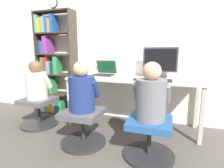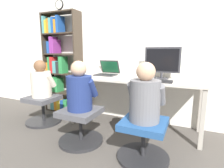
{
  "view_description": "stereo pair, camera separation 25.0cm",
  "coord_description": "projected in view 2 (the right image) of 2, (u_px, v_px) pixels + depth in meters",
  "views": [
    {
      "loc": [
        0.54,
        -2.25,
        1.16
      ],
      "look_at": [
        -0.25,
        0.08,
        0.7
      ],
      "focal_mm": 28.0,
      "sensor_mm": 36.0,
      "label": 1
    },
    {
      "loc": [
        0.77,
        -2.16,
        1.16
      ],
      "look_at": [
        -0.25,
        0.08,
        0.7
      ],
      "focal_mm": 28.0,
      "sensor_mm": 36.0,
      "label": 2
    }
  ],
  "objects": [
    {
      "name": "laptop",
      "position": [
        107.0,
        72.0,
        2.94
      ],
      "size": [
        0.35,
        0.36,
        0.24
      ],
      "color": "#2D2D30",
      "rests_on": "desk"
    },
    {
      "name": "desk_clock",
      "position": [
        59.0,
        5.0,
        3.03
      ],
      "size": [
        0.17,
        0.03,
        0.19
      ],
      "color": "black",
      "rests_on": "bookshelf"
    },
    {
      "name": "keyboard",
      "position": [
        155.0,
        81.0,
        2.3
      ],
      "size": [
        0.43,
        0.17,
        0.03
      ],
      "color": "#232326",
      "rests_on": "desk"
    },
    {
      "name": "person_at_monitor",
      "position": [
        145.0,
        96.0,
        1.8
      ],
      "size": [
        0.39,
        0.32,
        0.62
      ],
      "color": "slate",
      "rests_on": "office_chair_left"
    },
    {
      "name": "ground_plane",
      "position": [
        126.0,
        135.0,
        2.46
      ],
      "size": [
        14.0,
        14.0,
        0.0
      ],
      "primitive_type": "plane",
      "color": "#4C4742"
    },
    {
      "name": "person_near_shelf",
      "position": [
        41.0,
        81.0,
        2.8
      ],
      "size": [
        0.39,
        0.31,
        0.59
      ],
      "color": "beige",
      "rests_on": "office_chair_side"
    },
    {
      "name": "desk",
      "position": [
        133.0,
        84.0,
        2.6
      ],
      "size": [
        1.96,
        0.6,
        0.77
      ],
      "color": "beige",
      "rests_on": "ground_plane"
    },
    {
      "name": "office_chair_left",
      "position": [
        143.0,
        138.0,
        1.89
      ],
      "size": [
        0.57,
        0.57,
        0.44
      ],
      "color": "#262628",
      "rests_on": "ground_plane"
    },
    {
      "name": "wall_back",
      "position": [
        141.0,
        43.0,
        2.81
      ],
      "size": [
        10.0,
        0.05,
        2.6
      ],
      "color": "white",
      "rests_on": "ground_plane"
    },
    {
      "name": "computer_mouse_by_keyboard",
      "position": [
        135.0,
        79.0,
        2.38
      ],
      "size": [
        0.06,
        0.11,
        0.03
      ],
      "color": "black",
      "rests_on": "desk"
    },
    {
      "name": "desktop_monitor",
      "position": [
        162.0,
        63.0,
        2.51
      ],
      "size": [
        0.5,
        0.21,
        0.45
      ],
      "color": "#333338",
      "rests_on": "desk"
    },
    {
      "name": "office_chair_side",
      "position": [
        43.0,
        108.0,
        2.88
      ],
      "size": [
        0.57,
        0.57,
        0.44
      ],
      "color": "#262628",
      "rests_on": "ground_plane"
    },
    {
      "name": "bookshelf",
      "position": [
        58.0,
        66.0,
        3.33
      ],
      "size": [
        0.74,
        0.26,
        1.86
      ],
      "color": "#382D23",
      "rests_on": "ground_plane"
    },
    {
      "name": "office_chair_right",
      "position": [
        81.0,
        125.0,
        2.24
      ],
      "size": [
        0.57,
        0.57,
        0.44
      ],
      "color": "#262628",
      "rests_on": "ground_plane"
    },
    {
      "name": "person_at_laptop",
      "position": [
        80.0,
        89.0,
        2.16
      ],
      "size": [
        0.39,
        0.32,
        0.61
      ],
      "color": "navy",
      "rests_on": "office_chair_right"
    }
  ]
}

